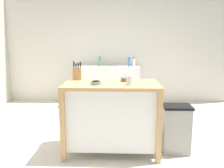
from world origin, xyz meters
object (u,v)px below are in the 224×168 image
knife_block (77,73)px  bottle_dish_soap (134,62)px  bottle_spray_cleaner (129,62)px  trash_bin (176,129)px  bowl_ceramic_small (96,83)px  sink_faucet (107,61)px  kitchen_island (111,114)px  bottle_hand_soap (100,62)px  bowl_stoneware_deep (127,79)px  drinking_cup (129,80)px

knife_block → bottle_dish_soap: 2.32m
bottle_spray_cleaner → trash_bin: bearing=-76.7°
trash_bin → bottle_dish_soap: bearing=99.9°
bowl_ceramic_small → bottle_dish_soap: bottle_dish_soap is taller
bottle_spray_cleaner → sink_faucet: bearing=157.1°
kitchen_island → bowl_ceramic_small: bearing=-146.5°
knife_block → bottle_spray_cleaner: 2.16m
bottle_hand_soap → bottle_dish_soap: bottle_hand_soap is taller
knife_block → bottle_spray_cleaner: size_ratio=1.19×
sink_faucet → bottle_dish_soap: 0.61m
bottle_dish_soap → bottle_spray_cleaner: (-0.12, -0.12, 0.00)m
knife_block → bottle_hand_soap: size_ratio=1.16×
kitchen_island → trash_bin: bearing=-0.8°
bottle_spray_cleaner → bowl_stoneware_deep: bearing=-92.9°
trash_bin → bottle_spray_cleaner: size_ratio=2.96×
bowl_stoneware_deep → bottle_hand_soap: bottle_hand_soap is taller
bowl_stoneware_deep → trash_bin: size_ratio=0.24×
bottle_hand_soap → bottle_spray_cleaner: (0.66, -0.14, -0.00)m
kitchen_island → sink_faucet: sink_faucet is taller
bowl_ceramic_small → trash_bin: bearing=6.1°
kitchen_island → bowl_ceramic_small: (-0.18, -0.12, 0.43)m
drinking_cup → bottle_hand_soap: bearing=102.8°
kitchen_island → bowl_stoneware_deep: 0.49m
drinking_cup → bottle_spray_cleaner: size_ratio=0.53×
drinking_cup → kitchen_island: bearing=148.4°
trash_bin → bottle_spray_cleaner: bearing=103.3°
bottle_dish_soap → bottle_spray_cleaner: bearing=-135.6°
bowl_stoneware_deep → bottle_hand_soap: 2.33m
bottle_spray_cleaner → knife_block: bearing=-111.1°
knife_block → bottle_spray_cleaner: (0.78, 2.02, -0.02)m
bowl_ceramic_small → sink_faucet: bearing=90.0°
drinking_cup → sink_faucet: size_ratio=0.51×
kitchen_island → bottle_hand_soap: (-0.36, 2.40, 0.47)m
sink_faucet → bottle_spray_cleaner: bearing=-22.9°
bowl_stoneware_deep → drinking_cup: drinking_cup is taller
drinking_cup → bottle_dish_soap: bottle_dish_soap is taller
bottle_dish_soap → sink_faucet: bearing=171.6°
bowl_ceramic_small → bottle_spray_cleaner: bottle_spray_cleaner is taller
knife_block → sink_faucet: size_ratio=1.15×
trash_bin → bottle_spray_cleaner: (-0.53, 2.27, 0.66)m
bottle_hand_soap → kitchen_island: bearing=-81.5°
kitchen_island → drinking_cup: size_ratio=10.55×
knife_block → bottle_hand_soap: (0.12, 2.16, -0.02)m
kitchen_island → sink_faucet: bearing=94.3°
bowl_stoneware_deep → bottle_hand_soap: size_ratio=0.70×
trash_bin → bowl_stoneware_deep: bearing=167.0°
knife_block → sink_faucet: 2.24m
bowl_stoneware_deep → bottle_dish_soap: size_ratio=0.76×
drinking_cup → bowl_stoneware_deep: bearing=95.2°
drinking_cup → trash_bin: drinking_cup is taller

